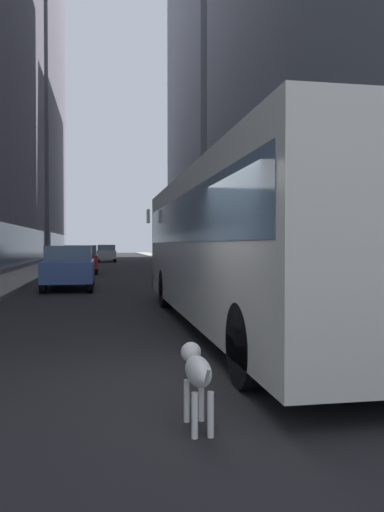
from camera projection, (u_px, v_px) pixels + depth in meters
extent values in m
plane|color=#232326|center=(122.00, 265.00, 40.67)|extent=(120.00, 120.00, 0.00)
cube|color=gray|center=(49.00, 265.00, 39.67)|extent=(2.40, 110.00, 0.15)
cube|color=#9E9991|center=(193.00, 264.00, 41.66)|extent=(2.40, 110.00, 0.15)
cube|color=slate|center=(27.00, 245.00, 34.63)|extent=(0.08, 19.58, 2.40)
cube|color=slate|center=(6.00, 73.00, 55.72)|extent=(11.13, 22.23, 40.80)
cube|color=slate|center=(59.00, 245.00, 57.12)|extent=(0.08, 20.00, 2.40)
cube|color=slate|center=(233.00, 245.00, 35.53)|extent=(0.08, 16.12, 2.40)
cube|color=slate|center=(222.00, 106.00, 57.74)|extent=(9.54, 23.40, 34.78)
cube|color=slate|center=(181.00, 245.00, 57.28)|extent=(0.08, 21.06, 2.40)
cube|color=silver|center=(244.00, 244.00, 10.17)|extent=(2.55, 11.50, 2.75)
cube|color=slate|center=(244.00, 219.00, 10.16)|extent=(2.57, 11.04, 0.90)
cube|color=black|center=(193.00, 280.00, 15.81)|extent=(2.55, 0.16, 0.44)
cylinder|color=black|center=(166.00, 289.00, 13.50)|extent=(0.30, 1.00, 1.00)
cylinder|color=black|center=(248.00, 287.00, 13.89)|extent=(0.30, 1.00, 1.00)
cylinder|color=black|center=(248.00, 345.00, 5.91)|extent=(0.30, 1.00, 1.00)
cube|color=silver|center=(148.00, 216.00, 14.97)|extent=(0.08, 0.24, 0.40)
cube|color=silver|center=(106.00, 254.00, 48.73)|extent=(1.77, 4.40, 0.75)
cube|color=slate|center=(106.00, 248.00, 48.50)|extent=(1.63, 1.98, 0.55)
cylinder|color=black|center=(98.00, 258.00, 50.36)|extent=(0.22, 0.64, 0.64)
cylinder|color=black|center=(114.00, 258.00, 50.63)|extent=(0.22, 0.64, 0.64)
cylinder|color=black|center=(98.00, 259.00, 46.85)|extent=(0.22, 0.64, 0.64)
cylinder|color=black|center=(115.00, 259.00, 47.12)|extent=(0.22, 0.64, 0.64)
cube|color=#4C6BB7|center=(70.00, 270.00, 19.08)|extent=(1.78, 4.22, 0.75)
cube|color=slate|center=(69.00, 253.00, 18.86)|extent=(1.63, 1.90, 0.55)
cylinder|color=black|center=(53.00, 278.00, 20.62)|extent=(0.22, 0.64, 0.64)
cylinder|color=black|center=(92.00, 277.00, 20.89)|extent=(0.22, 0.64, 0.64)
cylinder|color=black|center=(43.00, 284.00, 17.28)|extent=(0.22, 0.64, 0.64)
cylinder|color=black|center=(90.00, 284.00, 17.55)|extent=(0.22, 0.64, 0.64)
cube|color=red|center=(81.00, 261.00, 29.23)|extent=(1.91, 3.93, 0.75)
cube|color=slate|center=(81.00, 250.00, 29.03)|extent=(1.76, 1.77, 0.55)
cylinder|color=black|center=(68.00, 267.00, 30.62)|extent=(0.22, 0.64, 0.64)
cylinder|color=black|center=(96.00, 267.00, 30.92)|extent=(0.22, 0.64, 0.64)
cylinder|color=black|center=(64.00, 269.00, 27.57)|extent=(0.22, 0.64, 0.64)
cylinder|color=black|center=(96.00, 269.00, 27.87)|extent=(0.22, 0.64, 0.64)
ellipsoid|color=white|center=(198.00, 371.00, 4.59)|extent=(0.22, 0.60, 0.26)
sphere|color=white|center=(191.00, 352.00, 4.97)|extent=(0.20, 0.20, 0.20)
sphere|color=black|center=(185.00, 350.00, 4.98)|extent=(0.07, 0.07, 0.07)
sphere|color=black|center=(197.00, 350.00, 5.00)|extent=(0.07, 0.07, 0.07)
cylinder|color=white|center=(207.00, 377.00, 4.20)|extent=(0.03, 0.16, 0.19)
cylinder|color=white|center=(187.00, 401.00, 4.80)|extent=(0.06, 0.06, 0.40)
cylinder|color=white|center=(201.00, 400.00, 4.82)|extent=(0.06, 0.06, 0.40)
cylinder|color=white|center=(195.00, 415.00, 4.38)|extent=(0.06, 0.06, 0.40)
cylinder|color=white|center=(211.00, 414.00, 4.41)|extent=(0.06, 0.06, 0.40)
sphere|color=black|center=(201.00, 364.00, 4.70)|extent=(0.04, 0.04, 0.04)
sphere|color=black|center=(193.00, 371.00, 4.51)|extent=(0.04, 0.04, 0.04)
sphere|color=black|center=(204.00, 369.00, 4.42)|extent=(0.04, 0.04, 0.04)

